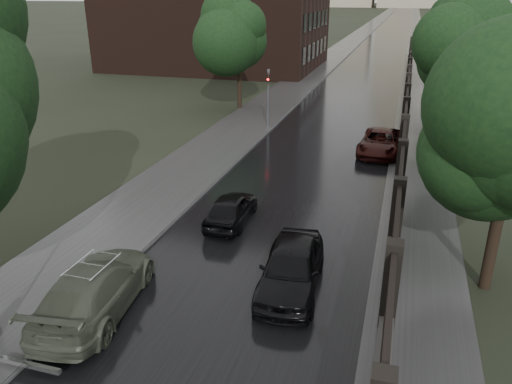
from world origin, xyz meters
name	(u,v)px	position (x,y,z in m)	size (l,w,h in m)	color
road	(400,17)	(0.00, 190.00, 0.01)	(8.00, 420.00, 0.02)	black
sidewalk_left	(383,16)	(-6.00, 190.00, 0.08)	(4.00, 420.00, 0.16)	#2D2D2D
verge_right	(416,17)	(5.50, 190.00, 0.04)	(3.00, 420.00, 0.08)	#2D2D2D
fence_right	(406,101)	(4.60, 32.01, 1.01)	(0.45, 75.72, 2.70)	#383533
tree_left_far	(239,41)	(-8.00, 30.00, 5.24)	(4.25, 4.25, 7.39)	black
tree_right_b	(468,68)	(7.50, 22.00, 4.95)	(4.08, 4.08, 7.01)	black
tree_right_c	(448,39)	(7.50, 40.00, 4.95)	(4.08, 4.08, 7.01)	black
traffic_light	(268,94)	(-4.30, 24.99, 2.40)	(0.16, 0.32, 4.00)	#59595E
volga_sedan	(95,288)	(-3.60, 3.39, 0.76)	(2.12, 5.22, 1.52)	#474E3E
hatchback_left	(231,209)	(-1.80, 10.19, 0.63)	(1.48, 3.68, 1.25)	black
car_right_near	(291,267)	(1.60, 6.16, 0.76)	(1.81, 4.49, 1.53)	black
car_right_far	(381,142)	(3.40, 21.43, 0.68)	(2.25, 4.88, 1.36)	black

